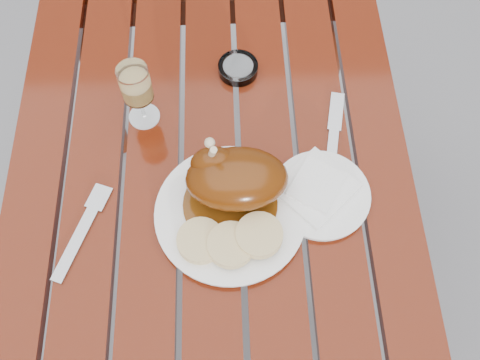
% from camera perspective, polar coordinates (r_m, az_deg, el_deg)
% --- Properties ---
extents(ground, '(60.00, 60.00, 0.00)m').
position_cam_1_polar(ground, '(1.75, -1.95, -11.66)').
color(ground, slate).
rests_on(ground, ground).
extents(table, '(0.80, 1.20, 0.75)m').
position_cam_1_polar(table, '(1.39, -2.42, -7.53)').
color(table, '#66210C').
rests_on(table, ground).
extents(dinner_plate, '(0.33, 0.33, 0.02)m').
position_cam_1_polar(dinner_plate, '(1.01, -1.01, -3.62)').
color(dinner_plate, white).
rests_on(dinner_plate, table).
extents(roast_duck, '(0.20, 0.18, 0.14)m').
position_cam_1_polar(roast_duck, '(0.97, -0.73, 0.24)').
color(roast_duck, '#5C2F0A').
rests_on(roast_duck, dinner_plate).
extents(bread_dumplings, '(0.19, 0.10, 0.03)m').
position_cam_1_polar(bread_dumplings, '(0.96, -1.06, -6.44)').
color(bread_dumplings, '#D6BB82').
rests_on(bread_dumplings, dinner_plate).
extents(wine_glass, '(0.08, 0.08, 0.15)m').
position_cam_1_polar(wine_glass, '(1.08, -10.78, 8.88)').
color(wine_glass, '#DAB463').
rests_on(wine_glass, table).
extents(side_plate, '(0.19, 0.19, 0.02)m').
position_cam_1_polar(side_plate, '(1.04, 8.61, -1.60)').
color(side_plate, white).
rests_on(side_plate, table).
extents(napkin, '(0.18, 0.18, 0.01)m').
position_cam_1_polar(napkin, '(1.03, 8.10, -0.81)').
color(napkin, white).
rests_on(napkin, side_plate).
extents(ashtray, '(0.09, 0.09, 0.02)m').
position_cam_1_polar(ashtray, '(1.19, -0.21, 11.84)').
color(ashtray, '#B2B7BC').
rests_on(ashtray, table).
extents(fork, '(0.09, 0.18, 0.01)m').
position_cam_1_polar(fork, '(1.04, -16.76, -5.75)').
color(fork, gray).
rests_on(fork, table).
extents(knife, '(0.06, 0.21, 0.01)m').
position_cam_1_polar(knife, '(1.09, 9.78, 3.16)').
color(knife, gray).
rests_on(knife, table).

